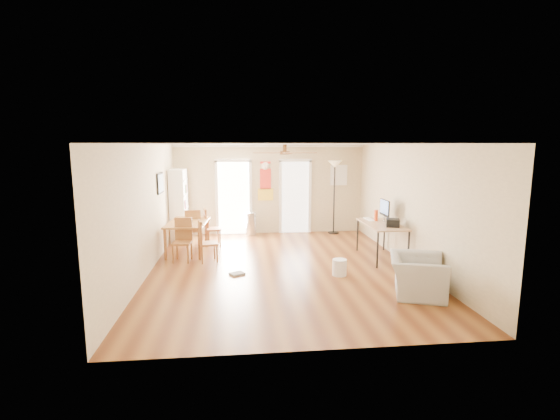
{
  "coord_description": "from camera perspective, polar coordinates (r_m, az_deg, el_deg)",
  "views": [
    {
      "loc": [
        -0.92,
        -8.17,
        2.58
      ],
      "look_at": [
        0.0,
        0.6,
        1.15
      ],
      "focal_mm": 25.77,
      "sensor_mm": 36.0,
      "label": 1
    }
  ],
  "objects": [
    {
      "name": "keyboard",
      "position": [
        9.87,
        12.54,
        -1.28
      ],
      "size": [
        0.16,
        0.45,
        0.02
      ],
      "primitive_type": "cube",
      "rotation": [
        0.0,
        0.0,
        0.04
      ],
      "color": "white",
      "rests_on": "computer_desk"
    },
    {
      "name": "wall_back",
      "position": [
        11.78,
        -1.47,
        2.96
      ],
      "size": [
        5.5,
        0.04,
        2.6
      ],
      "primitive_type": null,
      "color": "beige",
      "rests_on": "floor"
    },
    {
      "name": "dining_chair_right_b",
      "position": [
        9.08,
        -10.14,
        -4.38
      ],
      "size": [
        0.46,
        0.46,
        0.94
      ],
      "primitive_type": null,
      "rotation": [
        0.0,
        0.0,
        1.79
      ],
      "color": "olive",
      "rests_on": "floor"
    },
    {
      "name": "orange_bottle",
      "position": [
        9.71,
        13.48,
        -0.76
      ],
      "size": [
        0.1,
        0.1,
        0.26
      ],
      "primitive_type": "cylinder",
      "rotation": [
        0.0,
        0.0,
        0.13
      ],
      "color": "#F74B16",
      "rests_on": "computer_desk"
    },
    {
      "name": "armchair",
      "position": [
        7.46,
        18.86,
        -8.79
      ],
      "size": [
        1.21,
        1.29,
        0.68
      ],
      "primitive_type": "imported",
      "rotation": [
        0.0,
        0.0,
        1.23
      ],
      "color": "#A6A5A1",
      "rests_on": "floor"
    },
    {
      "name": "wall_left",
      "position": [
        8.47,
        -18.39,
        0.05
      ],
      "size": [
        0.04,
        7.0,
        2.6
      ],
      "primitive_type": null,
      "color": "beige",
      "rests_on": "floor"
    },
    {
      "name": "bathroom_doorway",
      "position": [
        11.87,
        2.15,
        1.8
      ],
      "size": [
        0.8,
        0.1,
        2.1
      ],
      "primitive_type": null,
      "color": "white",
      "rests_on": "wall_back"
    },
    {
      "name": "trash_can",
      "position": [
        11.62,
        -4.17,
        -1.99
      ],
      "size": [
        0.35,
        0.35,
        0.66
      ],
      "primitive_type": "cylinder",
      "rotation": [
        0.0,
        0.0,
        0.18
      ],
      "color": "silver",
      "rests_on": "floor"
    },
    {
      "name": "crown_molding",
      "position": [
        8.22,
        0.44,
        9.07
      ],
      "size": [
        5.5,
        7.0,
        0.08
      ],
      "primitive_type": null,
      "color": "white",
      "rests_on": "wall_back"
    },
    {
      "name": "dining_chair_far",
      "position": [
        10.52,
        -12.25,
        -2.51
      ],
      "size": [
        0.44,
        0.44,
        0.96
      ],
      "primitive_type": null,
      "rotation": [
        0.0,
        0.0,
        3.26
      ],
      "color": "#A96C36",
      "rests_on": "floor"
    },
    {
      "name": "dining_table",
      "position": [
        10.05,
        -12.89,
        -3.72
      ],
      "size": [
        1.0,
        1.55,
        0.75
      ],
      "primitive_type": null,
      "rotation": [
        0.0,
        0.0,
        -0.07
      ],
      "color": "#A67035",
      "rests_on": "floor"
    },
    {
      "name": "ceiling",
      "position": [
        8.22,
        0.44,
        9.35
      ],
      "size": [
        5.5,
        7.0,
        0.0
      ],
      "primitive_type": null,
      "color": "silver",
      "rests_on": "floor"
    },
    {
      "name": "dining_chair_right_a",
      "position": [
        10.55,
        -9.57,
        -2.4
      ],
      "size": [
        0.46,
        0.46,
        0.96
      ],
      "primitive_type": null,
      "rotation": [
        0.0,
        0.0,
        1.75
      ],
      "color": "#9B5C32",
      "rests_on": "floor"
    },
    {
      "name": "kitchen_doorway",
      "position": [
        11.76,
        -6.57,
        1.67
      ],
      "size": [
        0.9,
        0.1,
        2.1
      ],
      "primitive_type": null,
      "color": "white",
      "rests_on": "wall_back"
    },
    {
      "name": "dining_chair_near",
      "position": [
        9.22,
        -13.75,
        -4.23
      ],
      "size": [
        0.44,
        0.44,
        0.96
      ],
      "primitive_type": null,
      "rotation": [
        0.0,
        0.0,
        -0.12
      ],
      "color": "#94612F",
      "rests_on": "floor"
    },
    {
      "name": "framed_poster",
      "position": [
        9.78,
        -16.63,
        3.66
      ],
      "size": [
        0.04,
        0.66,
        0.48
      ],
      "primitive_type": "cube",
      "color": "black",
      "rests_on": "wall_left"
    },
    {
      "name": "wall_decal",
      "position": [
        11.72,
        -2.08,
        4.16
      ],
      "size": [
        0.46,
        0.03,
        1.1
      ],
      "primitive_type": "cube",
      "color": "red",
      "rests_on": "wall_back"
    },
    {
      "name": "floor_cloth",
      "position": [
        8.23,
        -6.12,
        -8.98
      ],
      "size": [
        0.34,
        0.32,
        0.04
      ],
      "primitive_type": "cube",
      "rotation": [
        0.0,
        0.0,
        0.53
      ],
      "color": "gray",
      "rests_on": "floor"
    },
    {
      "name": "ac_grille",
      "position": [
        12.05,
        8.34,
        4.92
      ],
      "size": [
        0.5,
        0.04,
        0.6
      ],
      "primitive_type": "cube",
      "color": "white",
      "rests_on": "wall_back"
    },
    {
      "name": "wastebasket_a",
      "position": [
        8.19,
        8.44,
        -8.06
      ],
      "size": [
        0.34,
        0.34,
        0.33
      ],
      "primitive_type": "cylinder",
      "rotation": [
        0.0,
        0.0,
        0.21
      ],
      "color": "white",
      "rests_on": "floor"
    },
    {
      "name": "wall_right",
      "position": [
        9.05,
        18.01,
        0.62
      ],
      "size": [
        0.04,
        7.0,
        2.6
      ],
      "primitive_type": null,
      "color": "beige",
      "rests_on": "floor"
    },
    {
      "name": "floor",
      "position": [
        8.62,
        0.42,
        -8.21
      ],
      "size": [
        7.0,
        7.0,
        0.0
      ],
      "primitive_type": "plane",
      "color": "brown",
      "rests_on": "ground"
    },
    {
      "name": "torchiere_lamp",
      "position": [
        11.83,
        7.69,
        1.78
      ],
      "size": [
        0.49,
        0.49,
        2.14
      ],
      "primitive_type": null,
      "rotation": [
        0.0,
        0.0,
        0.25
      ],
      "color": "black",
      "rests_on": "floor"
    },
    {
      "name": "wall_front",
      "position": [
        4.93,
        4.99,
        -5.86
      ],
      "size": [
        5.5,
        0.04,
        2.6
      ],
      "primitive_type": null,
      "color": "beige",
      "rests_on": "floor"
    },
    {
      "name": "computer_desk",
      "position": [
        9.5,
        14.17,
        -4.3
      ],
      "size": [
        0.76,
        1.51,
        0.81
      ],
      "primitive_type": null,
      "color": "tan",
      "rests_on": "floor"
    },
    {
      "name": "bookshelf",
      "position": [
        11.27,
        -14.16,
        0.7
      ],
      "size": [
        0.43,
        0.89,
        1.94
      ],
      "primitive_type": null,
      "rotation": [
        0.0,
        0.0,
        0.05
      ],
      "color": "white",
      "rests_on": "floor"
    },
    {
      "name": "ceiling_fan",
      "position": [
        7.93,
        0.68,
        8.13
      ],
      "size": [
        1.24,
        1.24,
        0.2
      ],
      "primitive_type": null,
      "color": "#593819",
      "rests_on": "ceiling"
    },
    {
      "name": "imac",
      "position": [
        9.67,
        14.63,
        -0.09
      ],
      "size": [
        0.13,
        0.56,
        0.52
      ],
      "primitive_type": null,
      "rotation": [
        0.0,
        0.0,
        0.1
      ],
      "color": "black",
      "rests_on": "computer_desk"
    },
    {
      "name": "printer",
      "position": [
        9.16,
        15.71,
        -1.74
      ],
      "size": [
        0.37,
        0.39,
        0.17
      ],
      "primitive_type": "cube",
      "rotation": [
        0.0,
        0.0,
        -0.33
      ],
      "color": "black",
      "rests_on": "computer_desk"
    }
  ]
}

